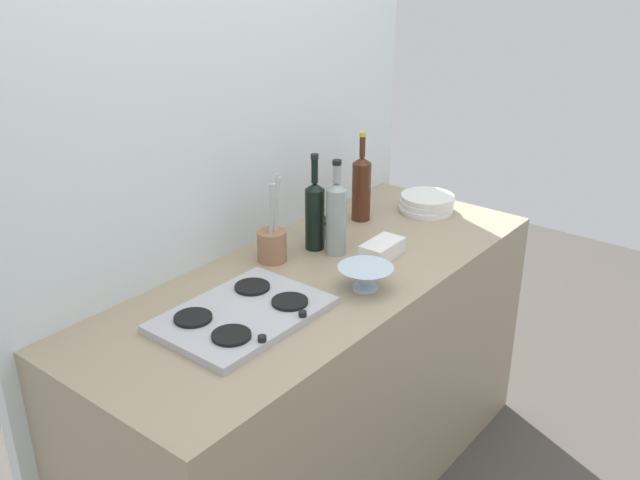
{
  "coord_description": "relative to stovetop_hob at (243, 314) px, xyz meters",
  "views": [
    {
      "loc": [
        -1.66,
        -1.32,
        1.95
      ],
      "look_at": [
        0.0,
        0.0,
        1.02
      ],
      "focal_mm": 39.73,
      "sensor_mm": 36.0,
      "label": 1
    }
  ],
  "objects": [
    {
      "name": "wine_bottle_mid_right",
      "position": [
        0.85,
        0.18,
        0.12
      ],
      "size": [
        0.07,
        0.07,
        0.35
      ],
      "color": "#472314",
      "rests_on": "counter_block"
    },
    {
      "name": "condiment_jar_front",
      "position": [
        0.63,
        0.18,
        0.02
      ],
      "size": [
        0.07,
        0.07,
        0.07
      ],
      "color": "#9E998C",
      "rests_on": "counter_block"
    },
    {
      "name": "mixing_bowl",
      "position": [
        0.38,
        -0.17,
        0.03
      ],
      "size": [
        0.18,
        0.18,
        0.08
      ],
      "color": "silver",
      "rests_on": "counter_block"
    },
    {
      "name": "wine_bottle_mid_left",
      "position": [
        0.53,
        0.15,
        0.12
      ],
      "size": [
        0.07,
        0.07,
        0.35
      ],
      "color": "black",
      "rests_on": "counter_block"
    },
    {
      "name": "stovetop_hob",
      "position": [
        0.0,
        0.0,
        0.0
      ],
      "size": [
        0.49,
        0.34,
        0.04
      ],
      "color": "#B2B2B7",
      "rests_on": "counter_block"
    },
    {
      "name": "butter_dish",
      "position": [
        0.62,
        -0.08,
        0.01
      ],
      "size": [
        0.17,
        0.1,
        0.06
      ],
      "primitive_type": "cube",
      "rotation": [
        0.0,
        0.0,
        0.03
      ],
      "color": "white",
      "rests_on": "counter_block"
    },
    {
      "name": "plate_stack",
      "position": [
        1.09,
        0.02,
        0.02
      ],
      "size": [
        0.22,
        0.22,
        0.07
      ],
      "color": "white",
      "rests_on": "counter_block"
    },
    {
      "name": "backsplash_panel",
      "position": [
        0.38,
        0.39,
        0.31
      ],
      "size": [
        1.9,
        0.06,
        2.45
      ],
      "primitive_type": "cube",
      "color": "silver",
      "rests_on": "ground"
    },
    {
      "name": "wine_bottle_leftmost",
      "position": [
        0.54,
        0.07,
        0.13
      ],
      "size": [
        0.07,
        0.07,
        0.34
      ],
      "color": "gray",
      "rests_on": "counter_block"
    },
    {
      "name": "counter_block",
      "position": [
        0.38,
        0.01,
        -0.46
      ],
      "size": [
        1.8,
        0.7,
        0.9
      ],
      "primitive_type": "cube",
      "color": "tan",
      "rests_on": "ground"
    },
    {
      "name": "utensil_crock",
      "position": [
        0.35,
        0.2,
        0.05
      ],
      "size": [
        0.1,
        0.1,
        0.31
      ],
      "color": "#996B4C",
      "rests_on": "counter_block"
    }
  ]
}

